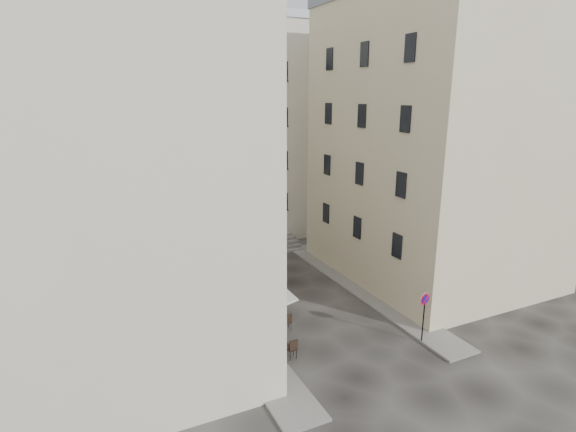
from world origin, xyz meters
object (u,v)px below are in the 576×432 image
bistro_table_a (282,351)px  bistro_table_b (279,323)px  no_parking_sign (424,308)px  pedestrian (250,289)px

bistro_table_a → bistro_table_b: bistro_table_a is taller
no_parking_sign → pedestrian: 10.15m
no_parking_sign → pedestrian: (-6.34, 7.86, -0.96)m
no_parking_sign → bistro_table_b: bearing=137.9°
bistro_table_b → bistro_table_a: bearing=-110.8°
pedestrian → bistro_table_a: bearing=71.2°
bistro_table_b → pedestrian: pedestrian is taller
bistro_table_a → bistro_table_b: bearing=69.2°
bistro_table_a → pedestrian: bearing=83.1°
bistro_table_a → no_parking_sign: bearing=-12.8°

